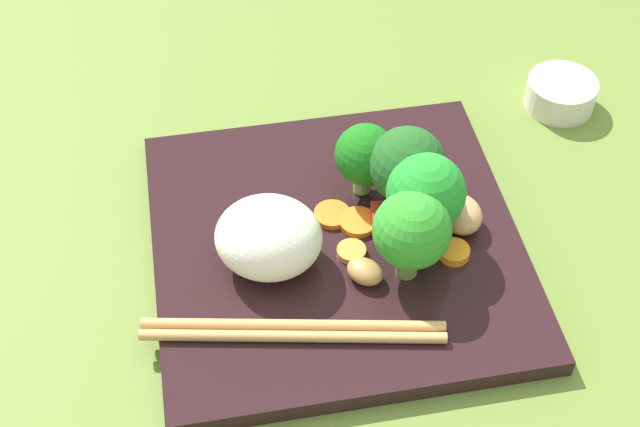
# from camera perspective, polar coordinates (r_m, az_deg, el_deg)

# --- Properties ---
(ground_plane) EXTENTS (1.10, 1.10, 0.02)m
(ground_plane) POSITION_cam_1_polar(r_m,az_deg,el_deg) (0.68, 1.02, -2.97)
(ground_plane) COLOR olive
(square_plate) EXTENTS (0.28, 0.28, 0.01)m
(square_plate) POSITION_cam_1_polar(r_m,az_deg,el_deg) (0.67, 1.04, -2.01)
(square_plate) COLOR black
(square_plate) RESTS_ON ground_plane
(rice_mound) EXTENTS (0.09, 0.08, 0.05)m
(rice_mound) POSITION_cam_1_polar(r_m,az_deg,el_deg) (0.63, -3.27, -1.51)
(rice_mound) COLOR white
(rice_mound) RESTS_ON square_plate
(broccoli_floret_0) EXTENTS (0.06, 0.06, 0.08)m
(broccoli_floret_0) POSITION_cam_1_polar(r_m,az_deg,el_deg) (0.63, 6.69, 1.22)
(broccoli_floret_0) COLOR #72BF4E
(broccoli_floret_0) RESTS_ON square_plate
(broccoli_floret_1) EXTENTS (0.05, 0.05, 0.07)m
(broccoli_floret_1) POSITION_cam_1_polar(r_m,az_deg,el_deg) (0.61, 5.81, -1.11)
(broccoli_floret_1) COLOR olive
(broccoli_floret_1) RESTS_ON square_plate
(broccoli_floret_2) EXTENTS (0.05, 0.05, 0.06)m
(broccoli_floret_2) POSITION_cam_1_polar(r_m,az_deg,el_deg) (0.67, 2.88, 3.69)
(broccoli_floret_2) COLOR #75AF5F
(broccoli_floret_2) RESTS_ON square_plate
(broccoli_floret_3) EXTENTS (0.06, 0.06, 0.07)m
(broccoli_floret_3) POSITION_cam_1_polar(r_m,az_deg,el_deg) (0.65, 5.52, 3.00)
(broccoli_floret_3) COLOR #64A14A
(broccoli_floret_3) RESTS_ON square_plate
(carrot_slice_0) EXTENTS (0.04, 0.04, 0.00)m
(carrot_slice_0) POSITION_cam_1_polar(r_m,az_deg,el_deg) (0.71, 5.64, 2.98)
(carrot_slice_0) COLOR orange
(carrot_slice_0) RESTS_ON square_plate
(carrot_slice_1) EXTENTS (0.03, 0.03, 0.01)m
(carrot_slice_1) POSITION_cam_1_polar(r_m,az_deg,el_deg) (0.65, 8.45, -2.43)
(carrot_slice_1) COLOR orange
(carrot_slice_1) RESTS_ON square_plate
(carrot_slice_2) EXTENTS (0.03, 0.03, 0.01)m
(carrot_slice_2) POSITION_cam_1_polar(r_m,az_deg,el_deg) (0.65, 2.00, -2.41)
(carrot_slice_2) COLOR orange
(carrot_slice_2) RESTS_ON square_plate
(carrot_slice_3) EXTENTS (0.03, 0.03, 0.00)m
(carrot_slice_3) POSITION_cam_1_polar(r_m,az_deg,el_deg) (0.67, 0.59, -0.09)
(carrot_slice_3) COLOR orange
(carrot_slice_3) RESTS_ON square_plate
(carrot_slice_4) EXTENTS (0.02, 0.02, 0.01)m
(carrot_slice_4) POSITION_cam_1_polar(r_m,az_deg,el_deg) (0.69, 7.73, 1.15)
(carrot_slice_4) COLOR #FC9837
(carrot_slice_4) RESTS_ON square_plate
(carrot_slice_5) EXTENTS (0.03, 0.03, 0.01)m
(carrot_slice_5) POSITION_cam_1_polar(r_m,az_deg,el_deg) (0.67, 2.42, -0.55)
(carrot_slice_5) COLOR orange
(carrot_slice_5) RESTS_ON square_plate
(pepper_chunk_0) EXTENTS (0.03, 0.02, 0.01)m
(pepper_chunk_0) POSITION_cam_1_polar(r_m,az_deg,el_deg) (0.71, 3.34, 3.25)
(pepper_chunk_0) COLOR red
(pepper_chunk_0) RESTS_ON square_plate
(pepper_chunk_1) EXTENTS (0.03, 0.02, 0.02)m
(pepper_chunk_1) POSITION_cam_1_polar(r_m,az_deg,el_deg) (0.66, 4.58, -0.32)
(pepper_chunk_1) COLOR red
(pepper_chunk_1) RESTS_ON square_plate
(chicken_piece_0) EXTENTS (0.03, 0.04, 0.02)m
(chicken_piece_0) POSITION_cam_1_polar(r_m,az_deg,el_deg) (0.67, 8.86, 0.07)
(chicken_piece_0) COLOR tan
(chicken_piece_0) RESTS_ON square_plate
(chicken_piece_2) EXTENTS (0.03, 0.03, 0.02)m
(chicken_piece_2) POSITION_cam_1_polar(r_m,az_deg,el_deg) (0.63, 2.85, -3.68)
(chicken_piece_2) COLOR #B38648
(chicken_piece_2) RESTS_ON square_plate
(chopstick_pair) EXTENTS (0.20, 0.05, 0.01)m
(chopstick_pair) POSITION_cam_1_polar(r_m,az_deg,el_deg) (0.60, -1.71, -7.41)
(chopstick_pair) COLOR tan
(chopstick_pair) RESTS_ON square_plate
(sauce_cup) EXTENTS (0.06, 0.06, 0.03)m
(sauce_cup) POSITION_cam_1_polar(r_m,az_deg,el_deg) (0.81, 14.96, 7.33)
(sauce_cup) COLOR silver
(sauce_cup) RESTS_ON ground_plane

